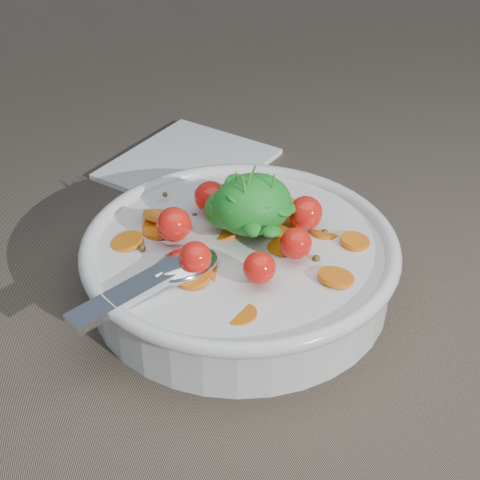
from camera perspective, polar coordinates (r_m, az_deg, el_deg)
name	(u,v)px	position (r m, az deg, el deg)	size (l,w,h in m)	color
ground	(224,303)	(0.62, -1.26, -4.93)	(6.00, 6.00, 0.00)	#736452
bowl	(240,262)	(0.62, -0.03, -1.69)	(0.28, 0.26, 0.11)	silver
napkin	(189,164)	(0.82, -4.00, 5.91)	(0.16, 0.14, 0.01)	white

